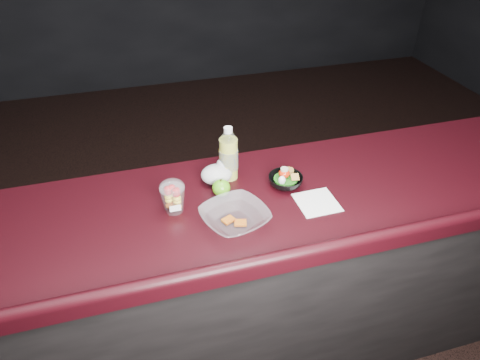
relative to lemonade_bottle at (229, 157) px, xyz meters
name	(u,v)px	position (x,y,z in m)	size (l,w,h in m)	color
room_shell	(301,11)	(0.07, -0.48, 0.71)	(8.00, 8.00, 8.00)	black
counter	(254,282)	(0.07, -0.18, -0.61)	(4.06, 0.71, 1.02)	black
lemonade_bottle	(229,157)	(0.00, 0.00, 0.00)	(0.08, 0.08, 0.25)	gold
fruit_cup	(173,196)	(-0.27, -0.16, -0.03)	(0.10, 0.10, 0.14)	white
green_apple	(221,188)	(-0.06, -0.11, -0.07)	(0.08, 0.08, 0.08)	#388F10
plastic_bag	(218,173)	(-0.05, -0.02, -0.06)	(0.14, 0.11, 0.10)	silver
snack_bowl	(285,180)	(0.21, -0.12, -0.08)	(0.18, 0.18, 0.08)	black
takeout_bowl	(235,217)	(-0.06, -0.30, -0.07)	(0.31, 0.31, 0.06)	silver
paper_napkin	(317,202)	(0.30, -0.27, -0.10)	(0.16, 0.16, 0.00)	white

